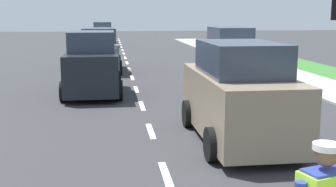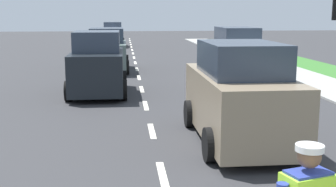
% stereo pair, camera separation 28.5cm
% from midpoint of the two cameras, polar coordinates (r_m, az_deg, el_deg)
% --- Properties ---
extents(ground_plane, '(96.00, 96.00, 0.00)m').
position_cam_midpoint_polar(ground_plane, '(22.84, -5.44, 3.21)').
color(ground_plane, '#333335').
extents(lane_center_line, '(0.14, 46.40, 0.01)m').
position_cam_midpoint_polar(lane_center_line, '(27.01, -5.77, 4.32)').
color(lane_center_line, silver).
rests_on(lane_center_line, ground).
extents(car_outgoing_ahead, '(2.01, 4.31, 2.23)m').
position_cam_midpoint_polar(car_outgoing_ahead, '(9.86, 8.33, -0.26)').
color(car_outgoing_ahead, gray).
rests_on(car_outgoing_ahead, ground).
extents(car_oncoming_lead, '(2.02, 3.81, 2.22)m').
position_cam_midpoint_polar(car_oncoming_lead, '(15.64, -10.31, 3.58)').
color(car_oncoming_lead, black).
rests_on(car_oncoming_lead, ground).
extents(car_parked_far, '(1.91, 4.31, 2.25)m').
position_cam_midpoint_polar(car_parked_far, '(19.10, 7.47, 4.93)').
color(car_parked_far, silver).
rests_on(car_parked_far, ground).
extents(car_oncoming_third, '(1.91, 3.90, 2.09)m').
position_cam_midpoint_polar(car_oncoming_third, '(38.11, -8.67, 7.47)').
color(car_oncoming_third, silver).
rests_on(car_oncoming_third, ground).
extents(car_oncoming_second, '(2.08, 4.30, 2.12)m').
position_cam_midpoint_polar(car_oncoming_second, '(21.92, -9.21, 5.42)').
color(car_oncoming_second, slate).
rests_on(car_oncoming_second, ground).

